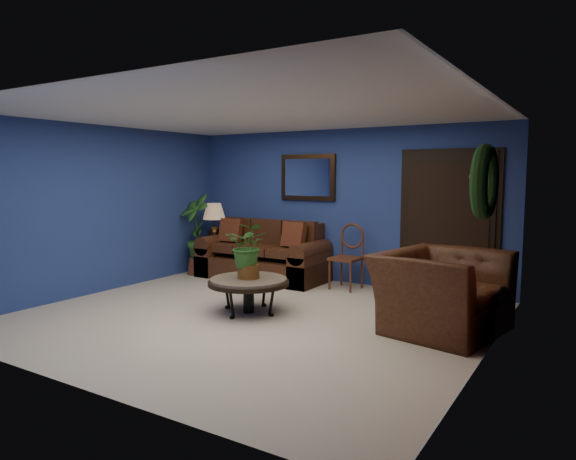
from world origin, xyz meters
The scene contains 18 objects.
floor centered at (0.00, 0.00, 0.00)m, with size 5.50×5.50×0.00m, color beige.
wall_back centered at (0.00, 2.50, 1.25)m, with size 5.50×0.04×2.50m, color navy.
wall_left centered at (-2.75, 0.00, 1.25)m, with size 0.04×5.00×2.50m, color navy.
wall_right_brick centered at (2.75, 0.00, 1.25)m, with size 0.04×5.00×2.50m, color maroon.
ceiling centered at (0.00, 0.00, 2.50)m, with size 5.50×5.00×0.02m, color white.
crown_molding centered at (2.72, 0.00, 2.43)m, with size 0.03×5.00×0.14m, color white.
wall_mirror centered at (-0.60, 2.46, 1.72)m, with size 1.02×0.06×0.77m, color #442815.
closet_door centered at (1.75, 2.47, 1.05)m, with size 1.44×0.06×2.18m, color black.
wreath centered at (2.69, 0.05, 1.70)m, with size 0.72×0.72×0.16m, color black.
sofa centered at (-1.23, 2.08, 0.33)m, with size 2.21×0.95×0.99m.
coffee_table centered at (-0.16, 0.15, 0.39)m, with size 1.04×1.04×0.45m.
end_table centered at (-2.30, 2.05, 0.42)m, with size 0.60×0.60×0.55m.
table_lamp centered at (-2.30, 2.05, 0.99)m, with size 0.41×0.41×0.68m.
side_chair centered at (0.32, 2.12, 0.57)m, with size 0.46×0.46×1.01m.
armchair centered at (2.15, 0.68, 0.45)m, with size 1.38×1.21×0.90m, color #482814.
coffee_plant centered at (-0.16, 0.15, 0.84)m, with size 0.65×0.60×0.72m.
floor_plant centered at (2.35, 1.59, 0.43)m, with size 0.39×0.32×0.82m.
tall_plant centered at (-2.45, 1.74, 0.77)m, with size 0.72×0.59×1.43m.
Camera 1 is at (3.66, -5.07, 1.77)m, focal length 32.00 mm.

